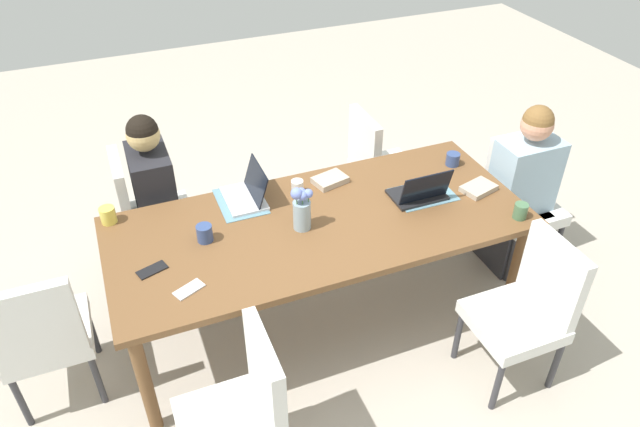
{
  "coord_description": "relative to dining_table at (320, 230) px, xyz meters",
  "views": [
    {
      "loc": [
        -0.99,
        -2.47,
        2.77
      ],
      "look_at": [
        0.0,
        0.0,
        0.81
      ],
      "focal_mm": 33.22,
      "sensor_mm": 36.0,
      "label": 1
    }
  ],
  "objects": [
    {
      "name": "ground_plane",
      "position": [
        0.0,
        0.0,
        -0.69
      ],
      "size": [
        10.0,
        10.0,
        0.0
      ],
      "primitive_type": "plane",
      "color": "#B2A899"
    },
    {
      "name": "dining_table",
      "position": [
        0.0,
        0.0,
        0.0
      ],
      "size": [
        2.37,
        1.01,
        0.76
      ],
      "color": "brown",
      "rests_on": "ground_plane"
    },
    {
      "name": "chair_far_left_near",
      "position": [
        -0.89,
        0.85,
        -0.19
      ],
      "size": [
        0.44,
        0.44,
        0.9
      ],
      "color": "silver",
      "rests_on": "ground_plane"
    },
    {
      "name": "person_far_left_near",
      "position": [
        -0.81,
        0.79,
        -0.16
      ],
      "size": [
        0.36,
        0.4,
        1.19
      ],
      "color": "#2D2D33",
      "rests_on": "ground_plane"
    },
    {
      "name": "chair_head_right_left_mid",
      "position": [
        1.5,
        0.09,
        -0.19
      ],
      "size": [
        0.44,
        0.44,
        0.9
      ],
      "color": "silver",
      "rests_on": "ground_plane"
    },
    {
      "name": "person_head_right_left_mid",
      "position": [
        1.44,
        0.02,
        -0.16
      ],
      "size": [
        0.4,
        0.36,
        1.19
      ],
      "color": "#2D2D33",
      "rests_on": "ground_plane"
    },
    {
      "name": "chair_head_left_left_far",
      "position": [
        -1.53,
        -0.05,
        -0.19
      ],
      "size": [
        0.44,
        0.44,
        0.9
      ],
      "color": "silver",
      "rests_on": "ground_plane"
    },
    {
      "name": "chair_near_right_near",
      "position": [
        -0.71,
        -0.86,
        -0.19
      ],
      "size": [
        0.44,
        0.44,
        0.9
      ],
      "color": "silver",
      "rests_on": "ground_plane"
    },
    {
      "name": "chair_far_right_mid",
      "position": [
        0.78,
        0.81,
        -0.19
      ],
      "size": [
        0.44,
        0.44,
        0.9
      ],
      "color": "silver",
      "rests_on": "ground_plane"
    },
    {
      "name": "chair_near_right_far",
      "position": [
        0.88,
        -0.8,
        -0.19
      ],
      "size": [
        0.44,
        0.44,
        0.9
      ],
      "color": "silver",
      "rests_on": "ground_plane"
    },
    {
      "name": "flower_vase",
      "position": [
        -0.12,
        -0.02,
        0.2
      ],
      "size": [
        0.12,
        0.1,
        0.27
      ],
      "color": "#8EA8B7",
      "rests_on": "dining_table"
    },
    {
      "name": "placemat_far_left_near",
      "position": [
        -0.37,
        0.35,
        0.07
      ],
      "size": [
        0.26,
        0.36,
        0.0
      ],
      "primitive_type": "cube",
      "rotation": [
        0.0,
        0.0,
        -1.58
      ],
      "color": "slate",
      "rests_on": "dining_table"
    },
    {
      "name": "placemat_head_right_left_mid",
      "position": [
        0.67,
        0.01,
        0.07
      ],
      "size": [
        0.36,
        0.27,
        0.0
      ],
      "primitive_type": "cube",
      "rotation": [
        0.0,
        0.0,
        3.13
      ],
      "color": "slate",
      "rests_on": "dining_table"
    },
    {
      "name": "laptop_far_left_near",
      "position": [
        -0.32,
        0.36,
        0.11
      ],
      "size": [
        0.22,
        0.32,
        0.21
      ],
      "color": "silver",
      "rests_on": "dining_table"
    },
    {
      "name": "laptop_head_right_left_mid",
      "position": [
        0.63,
        -0.02,
        0.11
      ],
      "size": [
        0.32,
        0.22,
        0.21
      ],
      "color": "black",
      "rests_on": "dining_table"
    },
    {
      "name": "coffee_mug_near_left",
      "position": [
        -0.02,
        0.3,
        0.11
      ],
      "size": [
        0.07,
        0.07,
        0.09
      ],
      "primitive_type": "cylinder",
      "color": "white",
      "rests_on": "dining_table"
    },
    {
      "name": "coffee_mug_near_right",
      "position": [
        -0.64,
        0.07,
        0.12
      ],
      "size": [
        0.09,
        0.09,
        0.1
      ],
      "primitive_type": "cylinder",
      "color": "#33477A",
      "rests_on": "dining_table"
    },
    {
      "name": "coffee_mug_centre_left",
      "position": [
        -1.11,
        0.43,
        0.12
      ],
      "size": [
        0.09,
        0.09,
        0.1
      ],
      "primitive_type": "cylinder",
      "color": "#DBC64C",
      "rests_on": "dining_table"
    },
    {
      "name": "coffee_mug_centre_right",
      "position": [
        1.02,
        0.24,
        0.11
      ],
      "size": [
        0.09,
        0.09,
        0.08
      ],
      "primitive_type": "cylinder",
      "color": "#33477A",
      "rests_on": "dining_table"
    },
    {
      "name": "coffee_mug_far_left",
      "position": [
        1.06,
        -0.4,
        0.11
      ],
      "size": [
        0.08,
        0.08,
        0.09
      ],
      "primitive_type": "cylinder",
      "color": "#47704C",
      "rests_on": "dining_table"
    },
    {
      "name": "book_red_cover",
      "position": [
        1.0,
        -0.08,
        0.09
      ],
      "size": [
        0.23,
        0.19,
        0.03
      ],
      "primitive_type": "cube",
      "rotation": [
        0.0,
        0.0,
        0.27
      ],
      "color": "#B2A38E",
      "rests_on": "dining_table"
    },
    {
      "name": "book_blue_cover",
      "position": [
        0.2,
        0.34,
        0.09
      ],
      "size": [
        0.23,
        0.18,
        0.04
      ],
      "primitive_type": "cube",
      "rotation": [
        0.0,
        0.0,
        0.24
      ],
      "color": "#B2A38E",
      "rests_on": "dining_table"
    },
    {
      "name": "phone_black",
      "position": [
        -0.95,
        -0.07,
        0.07
      ],
      "size": [
        0.16,
        0.11,
        0.01
      ],
      "primitive_type": "cube",
      "rotation": [
        0.0,
        0.0,
        0.32
      ],
      "color": "black",
      "rests_on": "dining_table"
    },
    {
      "name": "phone_silver",
      "position": [
        -0.8,
        -0.28,
        0.07
      ],
      "size": [
        0.17,
        0.13,
        0.01
      ],
      "primitive_type": "cube",
      "rotation": [
        0.0,
        0.0,
        0.43
      ],
      "color": "silver",
      "rests_on": "dining_table"
    }
  ]
}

